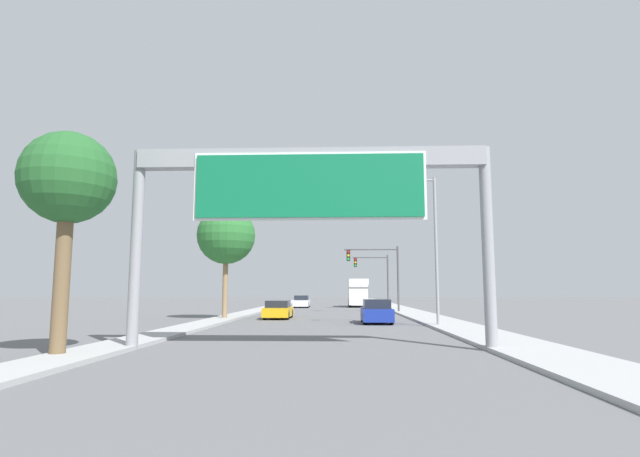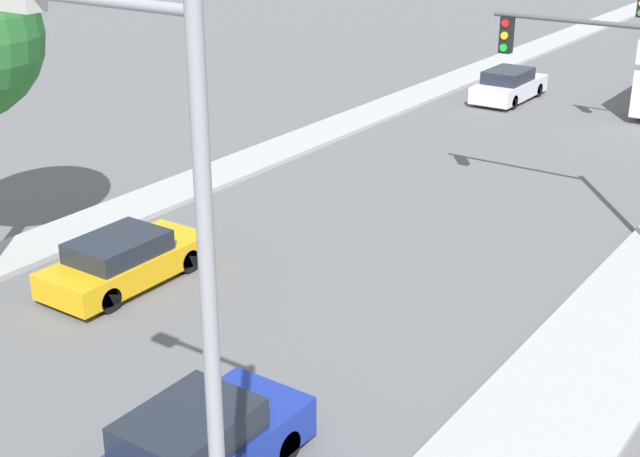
# 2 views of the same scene
# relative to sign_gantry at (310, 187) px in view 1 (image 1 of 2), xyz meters

# --- Properties ---
(sidewalk_right) EXTENTS (3.00, 120.00, 0.15)m
(sidewalk_right) POSITION_rel_sign_gantry_xyz_m (7.75, 42.12, -5.85)
(sidewalk_right) COLOR #A8A8A8
(sidewalk_right) RESTS_ON ground
(median_strip_left) EXTENTS (2.00, 120.00, 0.15)m
(median_strip_left) POSITION_rel_sign_gantry_xyz_m (-7.25, 42.12, -5.85)
(median_strip_left) COLOR #A8A8A8
(median_strip_left) RESTS_ON ground
(sign_gantry) EXTENTS (13.32, 0.73, 7.37)m
(sign_gantry) POSITION_rel_sign_gantry_xyz_m (0.00, 0.00, 0.00)
(sign_gantry) COLOR gray
(sign_gantry) RESTS_ON ground
(car_far_left) EXTENTS (1.89, 4.51, 1.36)m
(car_far_left) POSITION_rel_sign_gantry_xyz_m (-3.50, 19.80, -5.27)
(car_far_left) COLOR gold
(car_far_left) RESTS_ON ground
(car_far_right) EXTENTS (1.89, 4.30, 1.55)m
(car_far_right) POSITION_rel_sign_gantry_xyz_m (3.50, 14.82, -5.20)
(car_far_right) COLOR navy
(car_far_right) RESTS_ON ground
(car_near_left) EXTENTS (1.89, 4.63, 1.47)m
(car_near_left) POSITION_rel_sign_gantry_xyz_m (-3.50, 43.70, -5.23)
(car_near_left) COLOR silver
(car_near_left) RESTS_ON ground
(truck_box_primary) EXTENTS (2.40, 7.07, 3.50)m
(truck_box_primary) POSITION_rel_sign_gantry_xyz_m (3.50, 46.00, -4.16)
(truck_box_primary) COLOR navy
(truck_box_primary) RESTS_ON ground
(traffic_light_near_intersection) EXTENTS (5.26, 0.32, 6.33)m
(traffic_light_near_intersection) POSITION_rel_sign_gantry_xyz_m (5.07, 30.12, -1.59)
(traffic_light_near_intersection) COLOR #4C4C4F
(traffic_light_near_intersection) RESTS_ON ground
(traffic_light_mid_block) EXTENTS (4.16, 0.32, 6.20)m
(traffic_light_mid_block) POSITION_rel_sign_gantry_xyz_m (5.45, 40.12, -1.76)
(traffic_light_mid_block) COLOR #4C4C4F
(traffic_light_mid_block) RESTS_ON ground
(palm_tree_foreground) EXTENTS (3.05, 3.05, 7.35)m
(palm_tree_foreground) POSITION_rel_sign_gantry_xyz_m (-7.86, -2.24, -0.24)
(palm_tree_foreground) COLOR brown
(palm_tree_foreground) RESTS_ON ground
(palm_tree_background) EXTENTS (4.29, 4.29, 8.33)m
(palm_tree_background) POSITION_rel_sign_gantry_xyz_m (-7.27, 18.41, 0.22)
(palm_tree_background) COLOR #8C704C
(palm_tree_background) RESTS_ON ground
(street_lamp_right) EXTENTS (2.88, 0.28, 8.87)m
(street_lamp_right) POSITION_rel_sign_gantry_xyz_m (6.49, 11.70, -0.66)
(street_lamp_right) COLOR gray
(street_lamp_right) RESTS_ON ground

